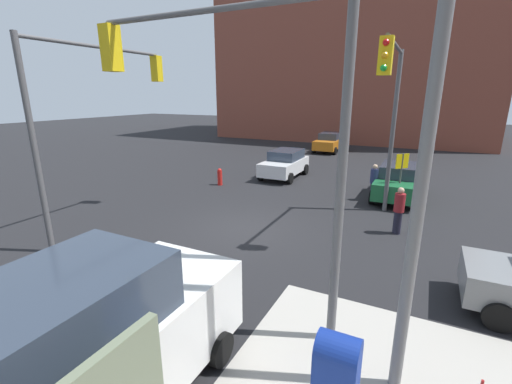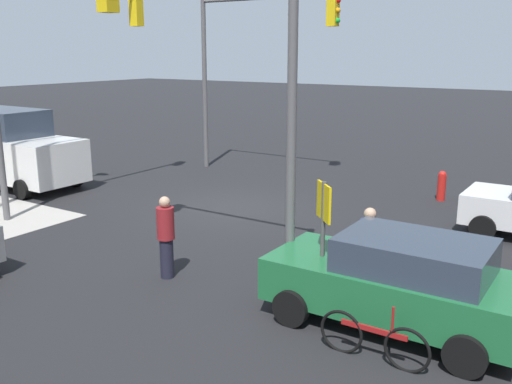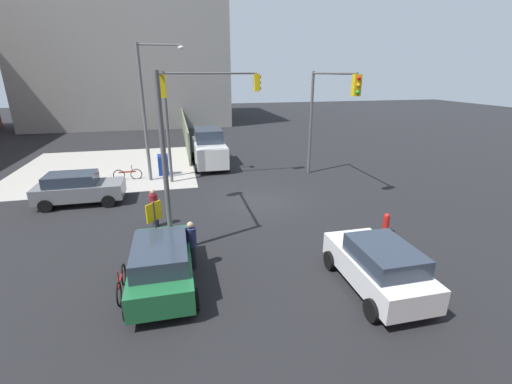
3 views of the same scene
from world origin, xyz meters
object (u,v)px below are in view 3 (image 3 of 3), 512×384
(coupe_gray, at_px, (78,188))
(sedan_green, at_px, (162,263))
(van_white_delivery, at_px, (209,148))
(pedestrian_waiting, at_px, (154,207))
(traffic_signal_ne_corner, at_px, (204,104))
(bicycle_leaning_on_fence, at_px, (128,174))
(traffic_signal_se_corner, at_px, (327,105))
(coupe_white, at_px, (378,265))
(mailbox_blue, at_px, (163,164))
(pedestrian_crossing, at_px, (192,244))
(traffic_signal_nw_corner, at_px, (163,123))
(fire_hydrant, at_px, (386,224))
(street_lamp_corner, at_px, (149,103))
(bicycle_at_crosswalk, at_px, (121,284))

(coupe_gray, relative_size, sedan_green, 1.00)
(van_white_delivery, distance_m, pedestrian_waiting, 10.63)
(traffic_signal_ne_corner, bearing_deg, bicycle_leaning_on_fence, 77.38)
(pedestrian_waiting, height_order, bicycle_leaning_on_fence, pedestrian_waiting)
(traffic_signal_se_corner, distance_m, van_white_delivery, 9.19)
(van_white_delivery, relative_size, pedestrian_waiting, 3.13)
(coupe_white, height_order, bicycle_leaning_on_fence, coupe_white)
(mailbox_blue, height_order, coupe_gray, coupe_gray)
(pedestrian_waiting, xyz_separation_m, bicycle_leaning_on_fence, (7.60, 2.00, -0.55))
(mailbox_blue, height_order, pedestrian_crossing, pedestrian_crossing)
(traffic_signal_nw_corner, height_order, traffic_signal_ne_corner, same)
(bicycle_leaning_on_fence, bearing_deg, traffic_signal_ne_corner, -102.62)
(traffic_signal_ne_corner, distance_m, coupe_white, 14.00)
(sedan_green, bearing_deg, coupe_gray, 27.16)
(sedan_green, xyz_separation_m, pedestrian_waiting, (4.72, 0.44, 0.05))
(traffic_signal_nw_corner, distance_m, coupe_white, 9.23)
(coupe_white, height_order, sedan_green, same)
(traffic_signal_ne_corner, xyz_separation_m, fire_hydrant, (-9.50, -6.49, -4.16))
(fire_hydrant, xyz_separation_m, sedan_green, (-1.72, 8.96, 0.36))
(mailbox_blue, bearing_deg, coupe_white, -155.26)
(sedan_green, bearing_deg, fire_hydrant, -79.15)
(traffic_signal_ne_corner, bearing_deg, coupe_gray, 111.75)
(traffic_signal_se_corner, relative_size, van_white_delivery, 1.20)
(street_lamp_corner, distance_m, pedestrian_waiting, 8.13)
(fire_hydrant, bearing_deg, coupe_white, 143.56)
(street_lamp_corner, bearing_deg, sedan_green, -176.79)
(sedan_green, distance_m, bicycle_at_crosswalk, 1.33)
(coupe_white, xyz_separation_m, pedestrian_waiting, (6.37, 6.91, 0.06))
(van_white_delivery, height_order, bicycle_leaning_on_fence, van_white_delivery)
(mailbox_blue, relative_size, van_white_delivery, 0.26)
(mailbox_blue, height_order, bicycle_leaning_on_fence, mailbox_blue)
(traffic_signal_se_corner, height_order, fire_hydrant, traffic_signal_se_corner)
(street_lamp_corner, height_order, fire_hydrant, street_lamp_corner)
(sedan_green, bearing_deg, bicycle_leaning_on_fence, 11.17)
(coupe_white, bearing_deg, fire_hydrant, -36.44)
(traffic_signal_nw_corner, relative_size, fire_hydrant, 6.91)
(traffic_signal_ne_corner, height_order, pedestrian_crossing, traffic_signal_ne_corner)
(coupe_gray, bearing_deg, fire_hydrant, -116.95)
(pedestrian_waiting, distance_m, bicycle_at_crosswalk, 4.90)
(street_lamp_corner, xyz_separation_m, van_white_delivery, (2.88, -3.63, -3.42))
(sedan_green, xyz_separation_m, bicycle_leaning_on_fence, (12.32, 2.43, -0.50))
(coupe_gray, xyz_separation_m, van_white_delivery, (6.29, -7.32, 0.44))
(traffic_signal_ne_corner, distance_m, van_white_delivery, 4.92)
(mailbox_blue, relative_size, pedestrian_waiting, 0.83)
(sedan_green, xyz_separation_m, bicycle_at_crosswalk, (-0.09, 1.24, -0.50))
(mailbox_blue, distance_m, coupe_gray, 6.05)
(traffic_signal_ne_corner, xyz_separation_m, pedestrian_waiting, (-6.50, 2.91, -3.75))
(mailbox_blue, relative_size, fire_hydrant, 1.52)
(sedan_green, relative_size, bicycle_leaning_on_fence, 2.41)
(bicycle_at_crosswalk, bearing_deg, traffic_signal_se_corner, -49.15)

